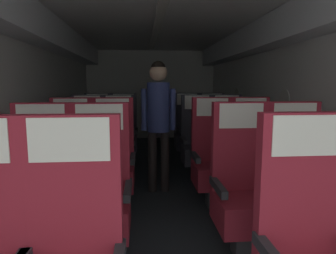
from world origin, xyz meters
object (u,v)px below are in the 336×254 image
seat_d_right_window (197,144)px  seat_e_right_window (188,133)px  seat_c_right_aisle (252,159)px  seat_d_left_aisle (119,145)px  seat_e_right_aisle (212,133)px  seat_b_right_window (242,191)px  seat_c_right_window (213,161)px  seat_b_left_window (42,196)px  seat_d_left_window (88,145)px  seat_b_right_aisle (296,189)px  seat_b_left_aisle (100,196)px  seat_d_right_aisle (227,143)px  flight_attendant (158,112)px  seat_c_left_aisle (113,163)px  seat_e_left_window (98,134)px  seat_c_left_window (71,163)px  seat_e_left_aisle (124,134)px

seat_d_right_window → seat_e_right_window: bearing=89.7°
seat_c_right_aisle → seat_d_left_aisle: (-1.58, 0.97, 0.00)m
seat_d_left_aisle → seat_e_right_aisle: 1.85m
seat_b_right_window → seat_c_right_window: size_ratio=1.00×
seat_b_left_window → seat_d_left_window: same height
seat_b_right_aisle → seat_c_right_window: (-0.45, 0.97, 0.00)m
seat_b_left_window → seat_b_right_aisle: size_ratio=1.00×
seat_d_left_window → seat_b_left_aisle: bearing=-77.3°
seat_b_left_window → seat_d_right_aisle: 2.81m
seat_b_left_aisle → seat_c_right_aisle: same height
seat_c_right_aisle → seat_d_right_window: bearing=114.7°
seat_d_left_aisle → seat_d_right_aisle: 1.58m
seat_d_right_aisle → seat_d_right_window: size_ratio=1.00×
flight_attendant → seat_b_right_window: bearing=-48.7°
seat_c_left_aisle → seat_d_left_aisle: (-0.01, 0.98, 0.00)m
flight_attendant → seat_c_right_window: bearing=-19.6°
seat_b_right_window → seat_e_left_window: 3.34m
seat_b_left_window → seat_b_left_aisle: same height
seat_d_right_window → flight_attendant: (-0.60, -0.52, 0.51)m
seat_c_left_window → seat_e_right_aisle: 2.80m
seat_d_right_window → flight_attendant: 0.94m
seat_c_left_aisle → seat_c_right_aisle: (1.57, 0.01, 0.00)m
seat_b_left_window → flight_attendant: flight_attendant is taller
seat_b_right_aisle → seat_d_right_aisle: bearing=90.0°
seat_c_left_window → seat_e_left_window: same height
seat_d_right_aisle → seat_e_left_aisle: (-1.57, 0.97, 0.00)m
seat_b_left_aisle → seat_b_right_window: same height
seat_d_left_window → seat_e_left_window: 0.98m
seat_b_right_window → seat_d_left_aisle: 2.27m
seat_d_right_window → seat_c_left_aisle: bearing=-138.7°
seat_c_right_aisle → seat_e_left_aisle: (-1.57, 1.95, 0.00)m
seat_b_right_window → seat_d_left_window: size_ratio=1.00×
seat_b_right_aisle → seat_e_left_window: 3.57m
seat_b_right_aisle → seat_d_left_aisle: (-1.58, 1.96, 0.00)m
seat_b_left_window → seat_d_right_window: same height
seat_d_left_window → flight_attendant: flight_attendant is taller
seat_d_right_aisle → seat_d_right_window: bearing=179.9°
seat_d_left_window → seat_e_right_aisle: 2.24m
seat_d_right_aisle → seat_d_right_window: 0.45m
seat_c_left_aisle → flight_attendant: 0.87m
seat_b_left_aisle → seat_e_right_window: bearing=69.1°
seat_b_right_aisle → seat_d_right_window: bearing=102.8°
seat_e_right_window → seat_b_right_aisle: bearing=-81.5°
seat_d_left_aisle → seat_e_left_aisle: same height
seat_c_right_aisle → seat_d_left_window: 2.24m
seat_c_right_aisle → seat_e_right_window: 2.00m
seat_b_left_window → seat_d_left_window: (0.00, 1.95, 0.00)m
seat_d_right_window → flight_attendant: flight_attendant is taller
seat_b_left_window → seat_e_right_aisle: size_ratio=1.00×
flight_attendant → seat_e_right_window: bearing=87.5°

